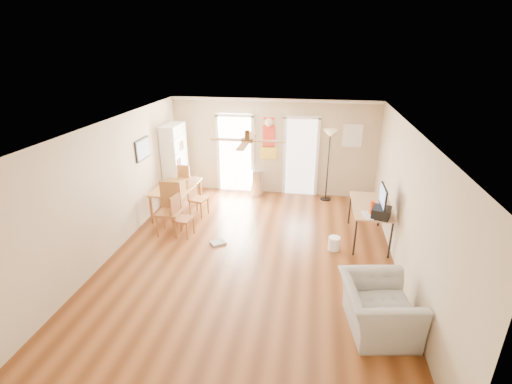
% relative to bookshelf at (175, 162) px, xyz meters
% --- Properties ---
extents(floor, '(7.00, 7.00, 0.00)m').
position_rel_bookshelf_xyz_m(floor, '(2.53, -2.74, -1.00)').
color(floor, brown).
rests_on(floor, ground).
extents(ceiling, '(5.50, 7.00, 0.00)m').
position_rel_bookshelf_xyz_m(ceiling, '(2.53, -2.74, 1.60)').
color(ceiling, silver).
rests_on(ceiling, floor).
extents(wall_back, '(5.50, 0.04, 2.60)m').
position_rel_bookshelf_xyz_m(wall_back, '(2.53, 0.76, 0.30)').
color(wall_back, beige).
rests_on(wall_back, floor).
extents(wall_front, '(5.50, 0.04, 2.60)m').
position_rel_bookshelf_xyz_m(wall_front, '(2.53, -6.24, 0.30)').
color(wall_front, beige).
rests_on(wall_front, floor).
extents(wall_left, '(0.04, 7.00, 2.60)m').
position_rel_bookshelf_xyz_m(wall_left, '(-0.22, -2.74, 0.30)').
color(wall_left, beige).
rests_on(wall_left, floor).
extents(wall_right, '(0.04, 7.00, 2.60)m').
position_rel_bookshelf_xyz_m(wall_right, '(5.28, -2.74, 0.30)').
color(wall_right, beige).
rests_on(wall_right, floor).
extents(crown_molding, '(5.50, 7.00, 0.08)m').
position_rel_bookshelf_xyz_m(crown_molding, '(2.53, -2.74, 1.56)').
color(crown_molding, white).
rests_on(crown_molding, wall_back).
extents(kitchen_doorway, '(0.90, 0.10, 2.10)m').
position_rel_bookshelf_xyz_m(kitchen_doorway, '(1.48, 0.75, 0.05)').
color(kitchen_doorway, white).
rests_on(kitchen_doorway, wall_back).
extents(bathroom_doorway, '(0.80, 0.10, 2.10)m').
position_rel_bookshelf_xyz_m(bathroom_doorway, '(3.28, 0.75, 0.05)').
color(bathroom_doorway, white).
rests_on(bathroom_doorway, wall_back).
extents(wall_decal, '(0.46, 0.03, 1.10)m').
position_rel_bookshelf_xyz_m(wall_decal, '(2.41, 0.74, 0.55)').
color(wall_decal, red).
rests_on(wall_decal, wall_back).
extents(ac_grille, '(0.50, 0.04, 0.60)m').
position_rel_bookshelf_xyz_m(ac_grille, '(4.58, 0.73, 0.70)').
color(ac_grille, white).
rests_on(ac_grille, wall_back).
extents(framed_poster, '(0.04, 0.66, 0.48)m').
position_rel_bookshelf_xyz_m(framed_poster, '(-0.19, -1.34, 0.70)').
color(framed_poster, black).
rests_on(framed_poster, wall_left).
extents(ceiling_fan, '(1.24, 1.24, 0.20)m').
position_rel_bookshelf_xyz_m(ceiling_fan, '(2.53, -3.04, 1.43)').
color(ceiling_fan, '#593819').
rests_on(ceiling_fan, ceiling).
extents(bookshelf, '(0.53, 0.95, 2.00)m').
position_rel_bookshelf_xyz_m(bookshelf, '(0.00, 0.00, 0.00)').
color(bookshelf, white).
rests_on(bookshelf, floor).
extents(dining_table, '(0.90, 1.45, 0.71)m').
position_rel_bookshelf_xyz_m(dining_table, '(0.38, -0.99, -0.64)').
color(dining_table, '#A87336').
rests_on(dining_table, floor).
extents(dining_chair_right_a, '(0.46, 0.46, 0.92)m').
position_rel_bookshelf_xyz_m(dining_chair_right_a, '(0.93, -1.01, -0.54)').
color(dining_chair_right_a, '#A87736').
rests_on(dining_chair_right_a, floor).
extents(dining_chair_right_b, '(0.43, 0.43, 0.91)m').
position_rel_bookshelf_xyz_m(dining_chair_right_b, '(0.93, -2.10, -0.54)').
color(dining_chair_right_b, brown).
rests_on(dining_chair_right_b, floor).
extents(dining_chair_near, '(0.48, 0.48, 1.13)m').
position_rel_bookshelf_xyz_m(dining_chair_near, '(0.59, -2.04, -0.43)').
color(dining_chair_near, '#A67435').
rests_on(dining_chair_near, floor).
extents(dining_chair_far, '(0.45, 0.45, 1.02)m').
position_rel_bookshelf_xyz_m(dining_chair_far, '(0.32, -0.17, -0.49)').
color(dining_chair_far, '#A66B35').
rests_on(dining_chair_far, floor).
extents(trash_can, '(0.37, 0.37, 0.75)m').
position_rel_bookshelf_xyz_m(trash_can, '(2.14, 0.45, -0.62)').
color(trash_can, silver).
rests_on(trash_can, floor).
extents(torchiere_lamp, '(0.43, 0.43, 1.90)m').
position_rel_bookshelf_xyz_m(torchiere_lamp, '(4.01, 0.45, -0.05)').
color(torchiere_lamp, black).
rests_on(torchiere_lamp, floor).
extents(computer_desk, '(0.75, 1.49, 0.80)m').
position_rel_bookshelf_xyz_m(computer_desk, '(4.86, -1.62, -0.60)').
color(computer_desk, tan).
rests_on(computer_desk, floor).
extents(imac, '(0.27, 0.63, 0.59)m').
position_rel_bookshelf_xyz_m(imac, '(5.00, -2.05, 0.09)').
color(imac, black).
rests_on(imac, computer_desk).
extents(keyboard, '(0.20, 0.42, 0.02)m').
position_rel_bookshelf_xyz_m(keyboard, '(4.73, -2.16, -0.19)').
color(keyboard, silver).
rests_on(keyboard, computer_desk).
extents(printer, '(0.42, 0.46, 0.19)m').
position_rel_bookshelf_xyz_m(printer, '(4.98, -2.17, -0.10)').
color(printer, black).
rests_on(printer, computer_desk).
extents(orange_bottle, '(0.09, 0.09, 0.26)m').
position_rel_bookshelf_xyz_m(orange_bottle, '(4.83, -2.00, -0.07)').
color(orange_bottle, '#FD4416').
rests_on(orange_bottle, computer_desk).
extents(wastebasket_a, '(0.24, 0.24, 0.28)m').
position_rel_bookshelf_xyz_m(wastebasket_a, '(4.15, -2.17, -0.86)').
color(wastebasket_a, white).
rests_on(wastebasket_a, floor).
extents(floor_cloth, '(0.38, 0.36, 0.04)m').
position_rel_bookshelf_xyz_m(floor_cloth, '(1.75, -2.33, -0.98)').
color(floor_cloth, gray).
rests_on(floor_cloth, floor).
extents(armchair, '(1.16, 1.28, 0.74)m').
position_rel_bookshelf_xyz_m(armchair, '(4.68, -4.36, -0.63)').
color(armchair, '#A0A09B').
rests_on(armchair, floor).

